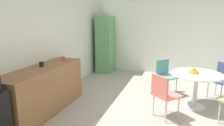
{
  "coord_description": "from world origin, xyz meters",
  "views": [
    {
      "loc": [
        -3.78,
        0.27,
        1.8
      ],
      "look_at": [
        -0.16,
        1.43,
        0.95
      ],
      "focal_mm": 31.79,
      "sensor_mm": 36.0,
      "label": 1
    }
  ],
  "objects_px": {
    "chair_teal": "(165,73)",
    "fruit_bowl": "(194,71)",
    "mug_white": "(42,64)",
    "locker_cabinet": "(105,44)",
    "chair_navy": "(222,77)",
    "mug_green": "(63,58)",
    "round_table": "(196,81)",
    "chair_coral": "(163,92)"
  },
  "relations": [
    {
      "from": "chair_teal",
      "to": "mug_white",
      "type": "height_order",
      "value": "mug_white"
    },
    {
      "from": "chair_teal",
      "to": "mug_white",
      "type": "distance_m",
      "value": 2.84
    },
    {
      "from": "round_table",
      "to": "chair_navy",
      "type": "bearing_deg",
      "value": -41.52
    },
    {
      "from": "fruit_bowl",
      "to": "mug_green",
      "type": "bearing_deg",
      "value": 98.44
    },
    {
      "from": "chair_navy",
      "to": "chair_coral",
      "type": "relative_size",
      "value": 1.0
    },
    {
      "from": "locker_cabinet",
      "to": "chair_coral",
      "type": "distance_m",
      "value": 3.58
    },
    {
      "from": "chair_navy",
      "to": "mug_white",
      "type": "xyz_separation_m",
      "value": [
        -1.74,
        3.5,
        0.43
      ]
    },
    {
      "from": "mug_white",
      "to": "round_table",
      "type": "bearing_deg",
      "value": -69.95
    },
    {
      "from": "chair_navy",
      "to": "chair_coral",
      "type": "bearing_deg",
      "value": 138.61
    },
    {
      "from": "fruit_bowl",
      "to": "chair_teal",
      "type": "bearing_deg",
      "value": 41.34
    },
    {
      "from": "chair_navy",
      "to": "chair_teal",
      "type": "distance_m",
      "value": 1.27
    },
    {
      "from": "chair_navy",
      "to": "chair_teal",
      "type": "height_order",
      "value": "same"
    },
    {
      "from": "locker_cabinet",
      "to": "chair_teal",
      "type": "height_order",
      "value": "locker_cabinet"
    },
    {
      "from": "locker_cabinet",
      "to": "round_table",
      "type": "bearing_deg",
      "value": -128.23
    },
    {
      "from": "round_table",
      "to": "chair_coral",
      "type": "distance_m",
      "value": 0.92
    },
    {
      "from": "locker_cabinet",
      "to": "mug_green",
      "type": "distance_m",
      "value": 2.58
    },
    {
      "from": "chair_coral",
      "to": "locker_cabinet",
      "type": "bearing_deg",
      "value": 36.74
    },
    {
      "from": "chair_teal",
      "to": "fruit_bowl",
      "type": "xyz_separation_m",
      "value": [
        -0.67,
        -0.59,
        0.26
      ]
    },
    {
      "from": "fruit_bowl",
      "to": "mug_white",
      "type": "relative_size",
      "value": 1.61
    },
    {
      "from": "chair_navy",
      "to": "mug_white",
      "type": "bearing_deg",
      "value": 116.5
    },
    {
      "from": "chair_navy",
      "to": "fruit_bowl",
      "type": "height_order",
      "value": "fruit_bowl"
    },
    {
      "from": "locker_cabinet",
      "to": "chair_navy",
      "type": "distance_m",
      "value": 3.68
    },
    {
      "from": "chair_navy",
      "to": "mug_white",
      "type": "height_order",
      "value": "mug_white"
    },
    {
      "from": "round_table",
      "to": "chair_teal",
      "type": "distance_m",
      "value": 0.92
    },
    {
      "from": "mug_white",
      "to": "locker_cabinet",
      "type": "bearing_deg",
      "value": -2.67
    },
    {
      "from": "locker_cabinet",
      "to": "mug_white",
      "type": "xyz_separation_m",
      "value": [
        -3.21,
        0.15,
        -0.0
      ]
    },
    {
      "from": "round_table",
      "to": "chair_navy",
      "type": "distance_m",
      "value": 0.92
    },
    {
      "from": "fruit_bowl",
      "to": "mug_green",
      "type": "distance_m",
      "value": 2.76
    },
    {
      "from": "chair_navy",
      "to": "mug_green",
      "type": "xyz_separation_m",
      "value": [
        -1.12,
        3.41,
        0.43
      ]
    },
    {
      "from": "fruit_bowl",
      "to": "chair_coral",
      "type": "bearing_deg",
      "value": 141.09
    },
    {
      "from": "chair_navy",
      "to": "chair_teal",
      "type": "bearing_deg",
      "value": 91.91
    },
    {
      "from": "locker_cabinet",
      "to": "chair_teal",
      "type": "relative_size",
      "value": 2.28
    },
    {
      "from": "round_table",
      "to": "fruit_bowl",
      "type": "height_order",
      "value": "fruit_bowl"
    },
    {
      "from": "round_table",
      "to": "mug_white",
      "type": "xyz_separation_m",
      "value": [
        -1.05,
        2.89,
        0.37
      ]
    },
    {
      "from": "chair_teal",
      "to": "fruit_bowl",
      "type": "bearing_deg",
      "value": -138.66
    },
    {
      "from": "round_table",
      "to": "fruit_bowl",
      "type": "xyz_separation_m",
      "value": [
        -0.02,
        0.07,
        0.2
      ]
    },
    {
      "from": "locker_cabinet",
      "to": "mug_green",
      "type": "relative_size",
      "value": 14.7
    },
    {
      "from": "locker_cabinet",
      "to": "mug_white",
      "type": "distance_m",
      "value": 3.21
    },
    {
      "from": "chair_coral",
      "to": "fruit_bowl",
      "type": "xyz_separation_m",
      "value": [
        0.67,
        -0.54,
        0.26
      ]
    },
    {
      "from": "locker_cabinet",
      "to": "chair_coral",
      "type": "bearing_deg",
      "value": -143.26
    },
    {
      "from": "mug_green",
      "to": "round_table",
      "type": "bearing_deg",
      "value": -81.32
    },
    {
      "from": "mug_white",
      "to": "chair_navy",
      "type": "bearing_deg",
      "value": -63.5
    }
  ]
}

